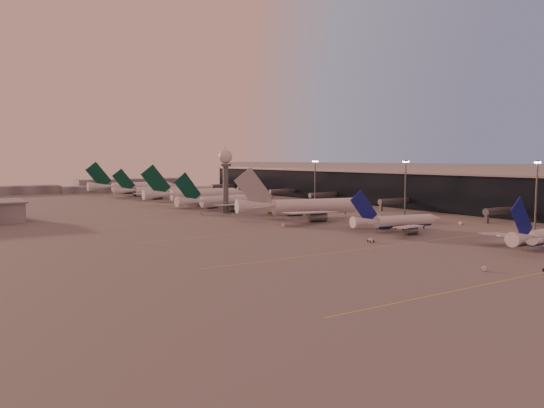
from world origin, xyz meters
TOP-DOWN VIEW (x-y plane):
  - ground at (0.00, 0.00)m, footprint 700.00×700.00m
  - taxiway_markings at (30.00, 56.00)m, footprint 180.00×185.25m
  - terminal at (107.88, 110.09)m, footprint 57.00×362.00m
  - radar_tower at (5.00, 120.00)m, footprint 6.40×6.40m
  - mast_a at (58.00, 0.00)m, footprint 3.60×0.56m
  - mast_b at (55.00, 55.00)m, footprint 3.60×0.56m
  - mast_c at (50.00, 110.00)m, footprint 3.60×0.56m
  - mast_d at (48.00, 200.00)m, footprint 3.60×0.56m
  - distant_horizon at (2.62, 325.14)m, footprint 165.00×37.50m
  - narrowbody_mid at (24.52, 29.85)m, footprint 38.15×30.24m
  - widebody_white at (22.48, 79.93)m, footprint 61.72×48.93m
  - greentail_a at (11.00, 133.53)m, footprint 52.58×42.33m
  - greentail_b at (14.77, 172.84)m, footprint 61.75×49.76m
  - greentail_c at (11.68, 227.74)m, footprint 52.38×41.84m
  - greentail_d at (10.76, 267.92)m, footprint 64.83×52.32m
  - gsv_truck_a at (-7.19, -26.58)m, footprint 4.89×4.36m
  - gsv_tug_mid at (0.06, 17.57)m, footprint 4.03×3.06m
  - gsv_truck_b at (59.83, 30.45)m, footprint 5.78×2.52m
  - gsv_truck_c at (-1.67, 62.37)m, footprint 5.73×5.91m
  - gsv_catering_b at (54.17, 69.07)m, footprint 5.12×3.70m
  - gsv_tug_far at (19.67, 104.65)m, footprint 3.93×4.19m
  - gsv_truck_d at (-8.23, 119.47)m, footprint 2.15×4.93m
  - gsv_tug_hangar at (35.88, 149.11)m, footprint 3.80×3.38m

SIDE VIEW (x-z plane):
  - ground at x=0.00m, z-range 0.00..0.00m
  - taxiway_markings at x=30.00m, z-range 0.00..0.02m
  - gsv_tug_hangar at x=35.88m, z-range 0.01..0.94m
  - gsv_tug_mid at x=0.06m, z-range 0.02..1.04m
  - gsv_tug_far at x=19.67m, z-range 0.02..1.05m
  - gsv_truck_d at x=-8.23m, z-range 0.02..1.95m
  - gsv_truck_a at x=-7.19m, z-range 0.02..1.98m
  - gsv_truck_b at x=59.83m, z-range 0.02..2.29m
  - gsv_truck_c at x=-1.67m, z-range 0.02..2.47m
  - gsv_catering_b at x=54.17m, z-range 0.00..3.84m
  - narrowbody_mid at x=24.52m, z-range -4.45..10.52m
  - greentail_a at x=11.00m, z-range -6.17..12.92m
  - greentail_c at x=11.68m, z-range -6.24..13.07m
  - widebody_white at x=22.48m, z-range -7.19..14.82m
  - distant_horizon at x=2.62m, z-range -0.61..8.39m
  - greentail_b at x=14.77m, z-range -7.25..15.17m
  - greentail_d at x=10.76m, z-range -7.61..15.93m
  - terminal at x=107.88m, z-range -1.00..22.04m
  - mast_a at x=58.00m, z-range 1.24..26.24m
  - mast_b at x=55.00m, z-range 1.24..26.24m
  - mast_c at x=50.00m, z-range 1.24..26.24m
  - mast_d at x=48.00m, z-range 1.24..26.24m
  - radar_tower at x=5.00m, z-range 5.40..36.50m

